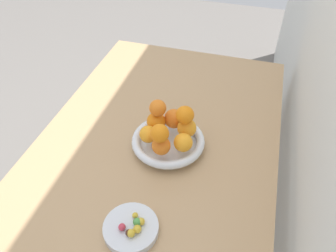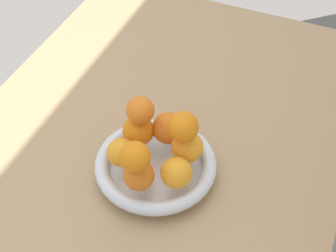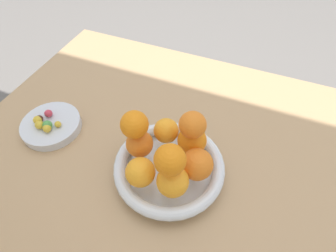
{
  "view_description": "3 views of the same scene",
  "coord_description": "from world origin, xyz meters",
  "px_view_note": "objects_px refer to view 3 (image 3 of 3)",
  "views": [
    {
      "loc": [
        0.75,
        0.24,
        1.49
      ],
      "look_at": [
        0.05,
        0.04,
        0.82
      ],
      "focal_mm": 35.0,
      "sensor_mm": 36.0,
      "label": 1
    },
    {
      "loc": [
        0.62,
        0.3,
        1.5
      ],
      "look_at": [
        0.02,
        0.05,
        0.84
      ],
      "focal_mm": 55.0,
      "sensor_mm": 36.0,
      "label": 2
    },
    {
      "loc": [
        -0.05,
        0.3,
        1.23
      ],
      "look_at": [
        0.06,
        0.03,
        0.88
      ],
      "focal_mm": 28.0,
      "sensor_mm": 36.0,
      "label": 3
    }
  ],
  "objects_px": {
    "candy_ball_5": "(47,125)",
    "candy_ball_3": "(48,113)",
    "dining_table": "(197,185)",
    "orange_2": "(198,165)",
    "candy_ball_2": "(38,120)",
    "orange_4": "(166,131)",
    "candy_ball_4": "(39,119)",
    "candy_ball_0": "(47,128)",
    "orange_0": "(140,172)",
    "orange_7": "(134,125)",
    "orange_5": "(140,144)",
    "orange_8": "(193,123)",
    "orange_1": "(173,181)",
    "orange_3": "(192,140)",
    "fruit_bowl": "(169,167)",
    "candy_ball_1": "(58,124)",
    "candy_dish": "(52,125)",
    "orange_6": "(170,160)"
  },
  "relations": [
    {
      "from": "orange_3",
      "to": "orange_8",
      "type": "relative_size",
      "value": 1.14
    },
    {
      "from": "fruit_bowl",
      "to": "orange_1",
      "type": "xyz_separation_m",
      "value": [
        -0.03,
        0.05,
        0.05
      ]
    },
    {
      "from": "orange_1",
      "to": "orange_4",
      "type": "relative_size",
      "value": 1.12
    },
    {
      "from": "dining_table",
      "to": "candy_ball_1",
      "type": "bearing_deg",
      "value": 6.2
    },
    {
      "from": "orange_2",
      "to": "orange_3",
      "type": "distance_m",
      "value": 0.06
    },
    {
      "from": "candy_ball_4",
      "to": "orange_7",
      "type": "bearing_deg",
      "value": -179.41
    },
    {
      "from": "candy_ball_2",
      "to": "candy_ball_3",
      "type": "height_order",
      "value": "candy_ball_2"
    },
    {
      "from": "orange_3",
      "to": "candy_ball_0",
      "type": "bearing_deg",
      "value": 11.21
    },
    {
      "from": "orange_4",
      "to": "orange_8",
      "type": "height_order",
      "value": "orange_8"
    },
    {
      "from": "fruit_bowl",
      "to": "orange_1",
      "type": "distance_m",
      "value": 0.08
    },
    {
      "from": "candy_dish",
      "to": "orange_0",
      "type": "relative_size",
      "value": 2.47
    },
    {
      "from": "orange_4",
      "to": "candy_ball_5",
      "type": "relative_size",
      "value": 2.47
    },
    {
      "from": "dining_table",
      "to": "candy_dish",
      "type": "bearing_deg",
      "value": 5.4
    },
    {
      "from": "fruit_bowl",
      "to": "candy_ball_1",
      "type": "distance_m",
      "value": 0.28
    },
    {
      "from": "dining_table",
      "to": "candy_ball_0",
      "type": "height_order",
      "value": "candy_ball_0"
    },
    {
      "from": "orange_2",
      "to": "orange_5",
      "type": "height_order",
      "value": "orange_2"
    },
    {
      "from": "orange_8",
      "to": "candy_ball_5",
      "type": "height_order",
      "value": "orange_8"
    },
    {
      "from": "orange_7",
      "to": "orange_5",
      "type": "bearing_deg",
      "value": 164.26
    },
    {
      "from": "orange_4",
      "to": "candy_ball_4",
      "type": "distance_m",
      "value": 0.31
    },
    {
      "from": "fruit_bowl",
      "to": "orange_4",
      "type": "relative_size",
      "value": 4.31
    },
    {
      "from": "orange_1",
      "to": "orange_8",
      "type": "distance_m",
      "value": 0.11
    },
    {
      "from": "orange_2",
      "to": "candy_ball_3",
      "type": "xyz_separation_m",
      "value": [
        0.38,
        -0.03,
        -0.04
      ]
    },
    {
      "from": "orange_6",
      "to": "orange_8",
      "type": "height_order",
      "value": "orange_6"
    },
    {
      "from": "fruit_bowl",
      "to": "orange_5",
      "type": "distance_m",
      "value": 0.08
    },
    {
      "from": "dining_table",
      "to": "orange_0",
      "type": "xyz_separation_m",
      "value": [
        0.09,
        0.1,
        0.16
      ]
    },
    {
      "from": "fruit_bowl",
      "to": "orange_2",
      "type": "distance_m",
      "value": 0.08
    },
    {
      "from": "orange_5",
      "to": "orange_7",
      "type": "xyz_separation_m",
      "value": [
        0.01,
        -0.0,
        0.05
      ]
    },
    {
      "from": "orange_1",
      "to": "orange_7",
      "type": "height_order",
      "value": "orange_7"
    },
    {
      "from": "dining_table",
      "to": "candy_ball_2",
      "type": "bearing_deg",
      "value": 6.65
    },
    {
      "from": "dining_table",
      "to": "candy_ball_3",
      "type": "xyz_separation_m",
      "value": [
        0.38,
        0.02,
        0.12
      ]
    },
    {
      "from": "candy_ball_3",
      "to": "candy_ball_4",
      "type": "relative_size",
      "value": 1.05
    },
    {
      "from": "orange_1",
      "to": "candy_ball_3",
      "type": "bearing_deg",
      "value": -12.07
    },
    {
      "from": "orange_3",
      "to": "candy_ball_5",
      "type": "relative_size",
      "value": 2.78
    },
    {
      "from": "candy_ball_2",
      "to": "candy_ball_5",
      "type": "bearing_deg",
      "value": 172.91
    },
    {
      "from": "candy_dish",
      "to": "candy_ball_1",
      "type": "height_order",
      "value": "candy_ball_1"
    },
    {
      "from": "orange_6",
      "to": "candy_ball_4",
      "type": "bearing_deg",
      "value": -7.6
    },
    {
      "from": "candy_ball_0",
      "to": "candy_ball_3",
      "type": "relative_size",
      "value": 1.04
    },
    {
      "from": "candy_ball_3",
      "to": "candy_ball_4",
      "type": "distance_m",
      "value": 0.02
    },
    {
      "from": "fruit_bowl",
      "to": "candy_ball_0",
      "type": "height_order",
      "value": "candy_ball_0"
    },
    {
      "from": "candy_ball_5",
      "to": "candy_ball_3",
      "type": "bearing_deg",
      "value": -54.04
    },
    {
      "from": "orange_8",
      "to": "candy_ball_3",
      "type": "relative_size",
      "value": 2.84
    },
    {
      "from": "orange_1",
      "to": "candy_ball_0",
      "type": "height_order",
      "value": "orange_1"
    },
    {
      "from": "orange_7",
      "to": "candy_ball_5",
      "type": "bearing_deg",
      "value": 3.01
    },
    {
      "from": "orange_7",
      "to": "orange_2",
      "type": "bearing_deg",
      "value": 177.3
    },
    {
      "from": "fruit_bowl",
      "to": "orange_1",
      "type": "relative_size",
      "value": 3.85
    },
    {
      "from": "dining_table",
      "to": "orange_0",
      "type": "distance_m",
      "value": 0.21
    },
    {
      "from": "candy_ball_2",
      "to": "candy_ball_5",
      "type": "distance_m",
      "value": 0.03
    },
    {
      "from": "orange_1",
      "to": "orange_3",
      "type": "height_order",
      "value": "same"
    },
    {
      "from": "orange_0",
      "to": "orange_5",
      "type": "xyz_separation_m",
      "value": [
        0.03,
        -0.06,
        -0.0
      ]
    },
    {
      "from": "orange_2",
      "to": "candy_ball_2",
      "type": "height_order",
      "value": "orange_2"
    }
  ]
}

